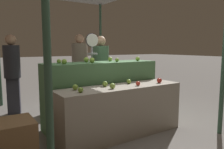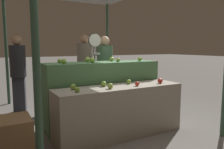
# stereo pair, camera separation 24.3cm
# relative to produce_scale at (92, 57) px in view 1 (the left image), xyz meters

# --- Properties ---
(ground_plane) EXTENTS (60.00, 60.00, 0.00)m
(ground_plane) POSITION_rel_produce_scale_xyz_m (-0.10, -1.14, -1.21)
(ground_plane) COLOR slate
(display_counter_front) EXTENTS (2.07, 0.55, 0.79)m
(display_counter_front) POSITION_rel_produce_scale_xyz_m (-0.10, -1.14, -0.81)
(display_counter_front) COLOR gray
(display_counter_front) RESTS_ON ground_plane
(display_counter_back) EXTENTS (2.07, 0.55, 1.13)m
(display_counter_back) POSITION_rel_produce_scale_xyz_m (-0.10, -0.54, -0.64)
(display_counter_back) COLOR #4C7A4C
(display_counter_back) RESTS_ON ground_plane
(apple_front_0) EXTENTS (0.07, 0.07, 0.07)m
(apple_front_0) POSITION_rel_produce_scale_xyz_m (-0.84, -1.24, -0.38)
(apple_front_0) COLOR #7AA338
(apple_front_0) RESTS_ON display_counter_front
(apple_front_1) EXTENTS (0.08, 0.08, 0.08)m
(apple_front_1) POSITION_rel_produce_scale_xyz_m (-0.33, -1.24, -0.38)
(apple_front_1) COLOR #8EB247
(apple_front_1) RESTS_ON display_counter_front
(apple_front_2) EXTENTS (0.07, 0.07, 0.07)m
(apple_front_2) POSITION_rel_produce_scale_xyz_m (0.15, -1.24, -0.38)
(apple_front_2) COLOR red
(apple_front_2) RESTS_ON display_counter_front
(apple_front_3) EXTENTS (0.09, 0.09, 0.09)m
(apple_front_3) POSITION_rel_produce_scale_xyz_m (0.62, -1.24, -0.38)
(apple_front_3) COLOR #B72D23
(apple_front_3) RESTS_ON display_counter_front
(apple_front_4) EXTENTS (0.08, 0.08, 0.08)m
(apple_front_4) POSITION_rel_produce_scale_xyz_m (-0.83, -1.04, -0.38)
(apple_front_4) COLOR #7AA338
(apple_front_4) RESTS_ON display_counter_front
(apple_front_5) EXTENTS (0.08, 0.08, 0.08)m
(apple_front_5) POSITION_rel_produce_scale_xyz_m (-0.33, -1.03, -0.38)
(apple_front_5) COLOR #7AA338
(apple_front_5) RESTS_ON display_counter_front
(apple_front_6) EXTENTS (0.08, 0.08, 0.08)m
(apple_front_6) POSITION_rel_produce_scale_xyz_m (0.14, -1.02, -0.38)
(apple_front_6) COLOR #7AA338
(apple_front_6) RESTS_ON display_counter_front
(apple_back_0) EXTENTS (0.08, 0.08, 0.08)m
(apple_back_0) POSITION_rel_produce_scale_xyz_m (-0.83, -0.64, -0.04)
(apple_back_0) COLOR #84AD3D
(apple_back_0) RESTS_ON display_counter_back
(apple_back_1) EXTENTS (0.09, 0.09, 0.09)m
(apple_back_1) POSITION_rel_produce_scale_xyz_m (-0.35, -0.64, -0.03)
(apple_back_1) COLOR #84AD3D
(apple_back_1) RESTS_ON display_counter_back
(apple_back_2) EXTENTS (0.07, 0.07, 0.07)m
(apple_back_2) POSITION_rel_produce_scale_xyz_m (0.16, -0.65, -0.04)
(apple_back_2) COLOR #84AD3D
(apple_back_2) RESTS_ON display_counter_back
(apple_back_3) EXTENTS (0.08, 0.08, 0.08)m
(apple_back_3) POSITION_rel_produce_scale_xyz_m (0.64, -0.64, -0.04)
(apple_back_3) COLOR #84AD3D
(apple_back_3) RESTS_ON display_counter_back
(apple_back_4) EXTENTS (0.07, 0.07, 0.07)m
(apple_back_4) POSITION_rel_produce_scale_xyz_m (-0.84, -0.43, -0.04)
(apple_back_4) COLOR #7AA338
(apple_back_4) RESTS_ON display_counter_back
(apple_back_5) EXTENTS (0.09, 0.09, 0.09)m
(apple_back_5) POSITION_rel_produce_scale_xyz_m (-0.34, -0.42, -0.03)
(apple_back_5) COLOR #84AD3D
(apple_back_5) RESTS_ON display_counter_back
(apple_back_6) EXTENTS (0.08, 0.08, 0.08)m
(apple_back_6) POSITION_rel_produce_scale_xyz_m (0.15, -0.43, -0.04)
(apple_back_6) COLOR #8EB247
(apple_back_6) RESTS_ON display_counter_back
(produce_scale) EXTENTS (0.27, 0.20, 1.67)m
(produce_scale) POSITION_rel_produce_scale_xyz_m (0.00, 0.00, 0.00)
(produce_scale) COLOR #99999E
(produce_scale) RESTS_ON ground_plane
(person_vendor_at_scale) EXTENTS (0.40, 0.40, 1.64)m
(person_vendor_at_scale) POSITION_rel_produce_scale_xyz_m (0.40, 0.34, -0.27)
(person_vendor_at_scale) COLOR #2D2D38
(person_vendor_at_scale) RESTS_ON ground_plane
(person_customer_left) EXTENTS (0.44, 0.44, 1.71)m
(person_customer_left) POSITION_rel_produce_scale_xyz_m (0.23, 1.08, -0.23)
(person_customer_left) COLOR #2D2D38
(person_customer_left) RESTS_ON ground_plane
(person_customer_right) EXTENTS (0.41, 0.41, 1.65)m
(person_customer_right) POSITION_rel_produce_scale_xyz_m (-1.33, 1.00, -0.25)
(person_customer_right) COLOR #2D2D38
(person_customer_right) RESTS_ON ground_plane
(wooden_crate_side) EXTENTS (0.51, 0.51, 0.51)m
(wooden_crate_side) POSITION_rel_produce_scale_xyz_m (-1.68, -1.08, -0.95)
(wooden_crate_side) COLOR olive
(wooden_crate_side) RESTS_ON ground_plane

